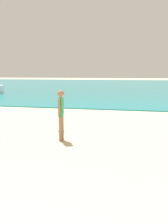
{
  "coord_description": "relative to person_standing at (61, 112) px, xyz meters",
  "views": [
    {
      "loc": [
        1.47,
        0.29,
        2.09
      ],
      "look_at": [
        -0.21,
        8.08,
        0.74
      ],
      "focal_mm": 36.84,
      "sensor_mm": 36.0,
      "label": 1
    }
  ],
  "objects": [
    {
      "name": "person_standing",
      "position": [
        0.0,
        0.0,
        0.0
      ],
      "size": [
        0.21,
        0.36,
        1.58
      ],
      "rotation": [
        0.0,
        0.0,
        4.64
      ],
      "color": "#936B4C",
      "rests_on": "ground"
    },
    {
      "name": "frisbee",
      "position": [
        -0.34,
        1.04,
        -0.89
      ],
      "size": [
        0.23,
        0.23,
        0.03
      ],
      "primitive_type": "cylinder",
      "color": "#E51E4C",
      "rests_on": "ground"
    },
    {
      "name": "water",
      "position": [
        0.68,
        36.3,
        -0.87
      ],
      "size": [
        160.0,
        60.0,
        0.06
      ],
      "primitive_type": "cube",
      "color": "teal",
      "rests_on": "ground"
    }
  ]
}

